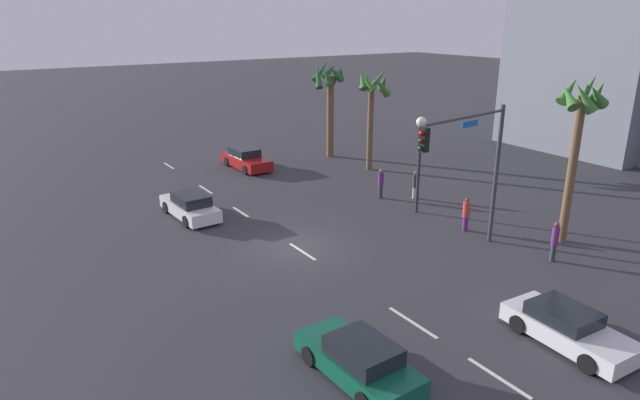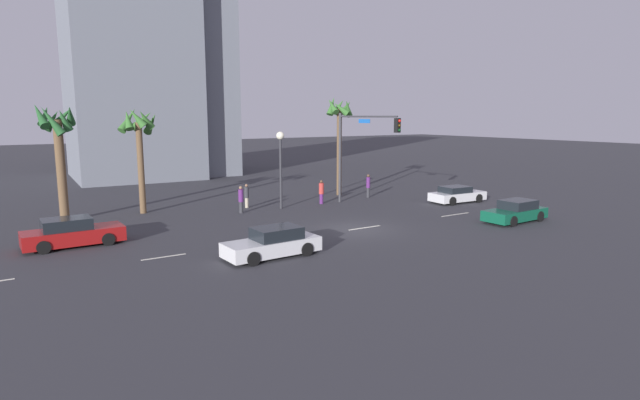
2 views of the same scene
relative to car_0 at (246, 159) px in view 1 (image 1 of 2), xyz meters
The scene contains 21 objects.
ground_plane 14.98m from the car_0, 17.42° to the right, with size 220.00×220.00×0.00m, color #333338.
lane_stripe_0 5.86m from the car_0, 129.69° to the right, with size 2.05×0.14×0.01m, color silver.
lane_stripe_1 5.59m from the car_0, 53.90° to the right, with size 2.06×0.14×0.01m, color silver.
lane_stripe_2 9.51m from the car_0, 28.18° to the right, with size 1.90×0.14×0.01m, color silver.
lane_stripe_3 15.61m from the car_0, 16.70° to the right, with size 2.25×0.14×0.01m, color silver.
lane_stripe_4 22.91m from the car_0, 11.29° to the right, with size 2.49×0.14×0.01m, color silver.
lane_stripe_5 26.66m from the car_0, ahead, with size 2.37×0.14×0.01m, color silver.
car_0 is the anchor object (origin of this frame).
car_1 26.28m from the car_0, ahead, with size 4.39×2.08×1.23m.
car_2 25.21m from the car_0, 18.57° to the right, with size 4.39×1.99×1.33m.
car_3 10.40m from the car_0, 43.11° to the right, with size 4.58×1.98×1.37m.
traffic_signal 19.65m from the car_0, ahead, with size 1.03×5.91×6.66m.
streetlamp 14.67m from the car_0, 15.08° to the left, with size 0.56×0.56×5.38m.
pedestrian_0 17.72m from the car_0, 12.60° to the left, with size 0.51×0.51×1.77m.
pedestrian_1 13.08m from the car_0, 24.10° to the left, with size 0.38×0.38×1.70m.
pedestrian_2 11.37m from the car_0, 18.80° to the left, with size 0.46×0.46×1.83m.
pedestrian_3 22.44m from the car_0, 11.12° to the left, with size 0.31×0.31×1.87m.
palm_tree_0 10.14m from the car_0, 54.21° to the left, with size 2.59×2.60×7.09m.
palm_tree_1 8.37m from the car_0, 87.12° to the left, with size 2.60×2.68×7.35m.
palm_tree_2 22.59m from the car_0, 17.96° to the left, with size 2.14×2.32×8.04m.
building_1 32.20m from the car_0, 71.42° to the left, with size 11.90×13.11×22.56m, color slate.
Camera 1 is at (20.73, -12.31, 10.42)m, focal length 30.81 mm.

